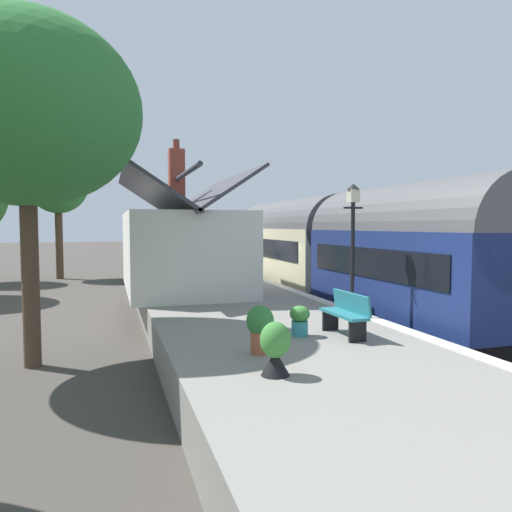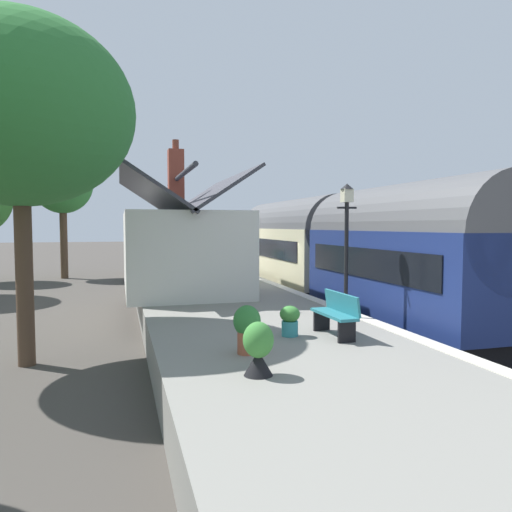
% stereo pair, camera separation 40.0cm
% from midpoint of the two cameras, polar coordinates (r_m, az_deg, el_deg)
% --- Properties ---
extents(ground_plane, '(160.00, 160.00, 0.00)m').
position_cam_midpoint_polar(ground_plane, '(19.50, 4.46, -5.68)').
color(ground_plane, '#423D38').
extents(platform, '(32.00, 5.27, 0.90)m').
position_cam_midpoint_polar(platform, '(18.43, -6.16, -4.81)').
color(platform, gray).
rests_on(platform, ground).
extents(platform_edge_coping, '(32.00, 0.36, 0.02)m').
position_cam_midpoint_polar(platform_edge_coping, '(18.98, 1.15, -3.14)').
color(platform_edge_coping, beige).
rests_on(platform_edge_coping, platform).
extents(rail_near, '(52.00, 0.08, 0.14)m').
position_cam_midpoint_polar(rail_near, '(20.13, 8.78, -5.22)').
color(rail_near, gray).
rests_on(rail_near, ground).
extents(rail_far, '(52.00, 0.08, 0.14)m').
position_cam_midpoint_polar(rail_far, '(19.56, 4.95, -5.45)').
color(rail_far, gray).
rests_on(rail_far, ground).
extents(train, '(17.71, 2.73, 4.32)m').
position_cam_midpoint_polar(train, '(18.43, 8.57, 0.68)').
color(train, black).
rests_on(train, ground).
extents(station_building, '(7.35, 4.04, 5.39)m').
position_cam_midpoint_polar(station_building, '(17.12, -9.39, 0.99)').
color(station_building, silver).
rests_on(station_building, platform).
extents(bench_platform_end, '(1.41, 0.47, 0.88)m').
position_cam_midpoint_polar(bench_platform_end, '(10.02, 9.44, -6.59)').
color(bench_platform_end, '#26727F').
rests_on(bench_platform_end, platform).
extents(bench_near_building, '(1.40, 0.44, 0.88)m').
position_cam_midpoint_polar(bench_near_building, '(24.62, -6.28, -0.52)').
color(bench_near_building, '#26727F').
rests_on(bench_near_building, platform).
extents(planter_corner_building, '(0.77, 0.32, 0.63)m').
position_cam_midpoint_polar(planter_corner_building, '(28.08, -6.28, -0.37)').
color(planter_corner_building, black).
rests_on(planter_corner_building, platform).
extents(planter_bench_right, '(0.41, 0.41, 0.62)m').
position_cam_midpoint_polar(planter_bench_right, '(9.92, 4.01, -7.46)').
color(planter_bench_right, teal).
rests_on(planter_bench_right, platform).
extents(planter_edge_near, '(0.46, 0.46, 0.81)m').
position_cam_midpoint_polar(planter_edge_near, '(7.35, 0.71, -10.91)').
color(planter_edge_near, black).
rests_on(planter_edge_near, platform).
extents(planter_by_door, '(0.51, 0.51, 0.82)m').
position_cam_midpoint_polar(planter_by_door, '(28.84, -10.18, -0.10)').
color(planter_by_door, gray).
rests_on(planter_by_door, platform).
extents(planter_edge_far, '(0.48, 0.48, 0.85)m').
position_cam_midpoint_polar(planter_edge_far, '(8.53, -0.87, -8.32)').
color(planter_edge_far, '#9E5138').
rests_on(planter_edge_far, platform).
extents(planter_bench_left, '(1.01, 0.32, 0.60)m').
position_cam_midpoint_polar(planter_bench_left, '(26.89, -8.12, -0.59)').
color(planter_bench_left, '#9E5138').
rests_on(planter_bench_left, platform).
extents(lamp_post_platform, '(0.32, 0.50, 3.25)m').
position_cam_midpoint_polar(lamp_post_platform, '(11.93, 10.41, 3.85)').
color(lamp_post_platform, black).
rests_on(lamp_post_platform, platform).
extents(station_sign_board, '(0.96, 0.06, 1.57)m').
position_cam_midpoint_polar(station_sign_board, '(20.76, -2.41, 0.70)').
color(station_sign_board, black).
rests_on(station_sign_board, platform).
extents(tree_mid_background, '(4.61, 4.96, 7.75)m').
position_cam_midpoint_polar(tree_mid_background, '(12.08, -26.41, 15.14)').
color(tree_mid_background, '#4C3828').
rests_on(tree_mid_background, ground).
extents(tree_distant, '(3.21, 3.50, 7.50)m').
position_cam_midpoint_polar(tree_distant, '(30.89, -22.67, 7.92)').
color(tree_distant, '#4C3828').
rests_on(tree_distant, ground).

